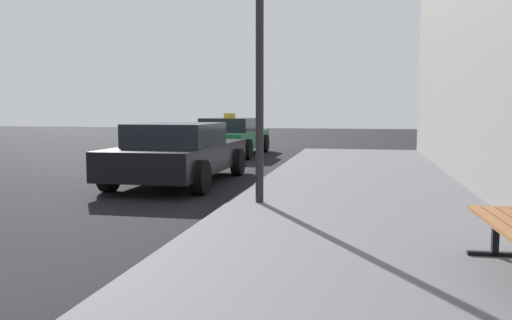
# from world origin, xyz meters

# --- Properties ---
(street_lamp) EXTENTS (0.36, 0.36, 3.94)m
(street_lamp) POSITION_xyz_m (2.48, 4.98, 2.88)
(street_lamp) COLOR black
(street_lamp) RESTS_ON sidewalk
(car_black) EXTENTS (2.04, 4.47, 1.27)m
(car_black) POSITION_xyz_m (0.22, 7.70, 0.65)
(car_black) COLOR black
(car_black) RESTS_ON ground_plane
(car_green) EXTENTS (1.99, 4.58, 1.43)m
(car_green) POSITION_xyz_m (-0.36, 14.39, 0.65)
(car_green) COLOR #196638
(car_green) RESTS_ON ground_plane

